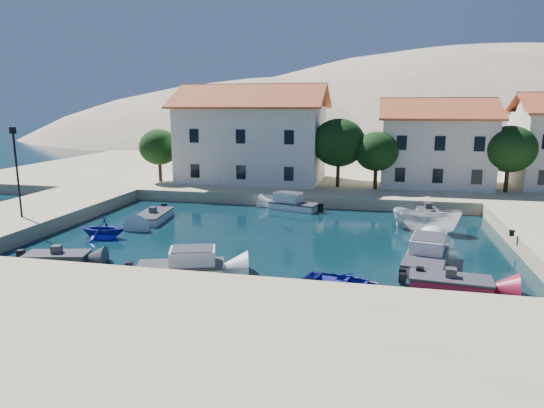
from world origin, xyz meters
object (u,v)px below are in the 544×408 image
Objects in this scene: building_mid at (435,141)px; cabin_cruiser_south at (181,266)px; building_left at (253,132)px; lamppost at (16,164)px; boat_east at (425,231)px; rowboat_south at (347,291)px; cabin_cruiser_east at (426,256)px.

cabin_cruiser_south is at bearing -119.08° from building_mid.
building_left is 23.10m from lamppost.
cabin_cruiser_south is (2.93, -26.10, -5.46)m from building_left.
cabin_cruiser_south is 1.03× the size of boat_east.
lamppost is (-29.50, -21.00, -0.47)m from building_mid.
boat_east is (13.22, 12.08, -0.48)m from cabin_cruiser_south.
building_mid reaches higher than rowboat_south.
lamppost is 1.44× the size of rowboat_south.
cabin_cruiser_east is at bearing -167.92° from boat_east.
lamppost is at bearing 97.36° from cabin_cruiser_east.
cabin_cruiser_east is at bearing -96.29° from building_mid.
cabin_cruiser_east is (12.59, 4.56, -0.00)m from cabin_cruiser_south.
building_mid is (18.00, 1.00, -0.71)m from building_left.
cabin_cruiser_south is at bearing 149.31° from boat_east.
cabin_cruiser_south is 13.39m from cabin_cruiser_east.
building_mid is at bearing 9.86° from boat_east.
building_left is 2.36× the size of lamppost.
building_left reaches higher than cabin_cruiser_east.
building_left is 18.04m from building_mid.
lamppost is 28.68m from boat_east.
building_mid is at bearing 4.33° from cabin_cruiser_east.
building_left reaches higher than lamppost.
cabin_cruiser_east is at bearing -54.24° from building_left.
building_mid is at bearing 4.10° from rowboat_south.
rowboat_south is (23.03, -6.44, -4.75)m from lamppost.
cabin_cruiser_south and cabin_cruiser_east have the same top height.
boat_east is (-1.85, -15.02, -5.22)m from building_mid.
rowboat_south is 13.26m from boat_east.
cabin_cruiser_east is 7.56m from boat_east.
building_left is at bearing -176.82° from building_mid.
lamppost reaches higher than cabin_cruiser_east.
building_mid reaches higher than cabin_cruiser_south.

